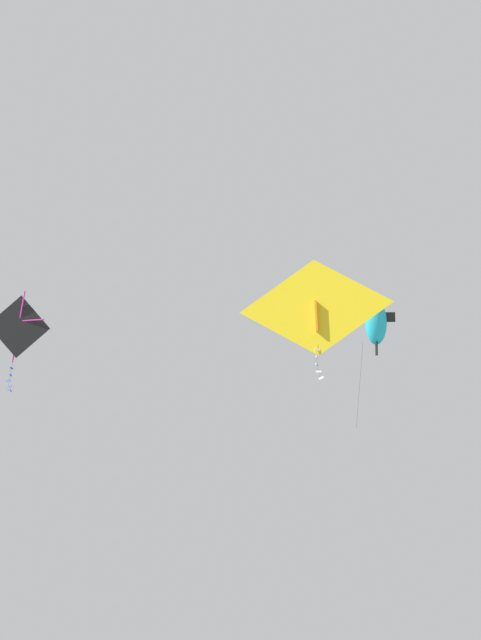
% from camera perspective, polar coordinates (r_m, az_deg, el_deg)
% --- Properties ---
extents(kite_delta_near_right, '(3.18, 2.28, 3.37)m').
position_cam_1_polar(kite_delta_near_right, '(35.51, 3.79, 0.54)').
color(kite_delta_near_right, yellow).
extents(kite_fish_low_drifter, '(2.40, 1.80, 5.44)m').
position_cam_1_polar(kite_fish_low_drifter, '(49.87, 6.75, -0.14)').
color(kite_fish_low_drifter, '#1EB2C6').
extents(kite_diamond_highest, '(1.79, 1.57, 3.57)m').
position_cam_1_polar(kite_diamond_highest, '(43.15, -10.97, -0.34)').
color(kite_diamond_highest, black).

